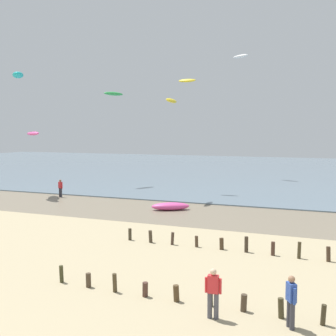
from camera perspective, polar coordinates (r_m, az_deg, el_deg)
name	(u,v)px	position (r m, az deg, el deg)	size (l,w,h in m)	color
wet_sand_strip	(185,213)	(32.05, 2.37, -6.23)	(120.00, 8.78, 0.01)	#7A6D59
sea	(264,170)	(70.12, 13.06, -0.23)	(160.00, 70.00, 0.10)	slate
groyne_mid	(260,305)	(15.23, 12.50, -17.95)	(16.62, 0.32, 0.75)	#3D3C24
person_by_waterline	(291,300)	(14.30, 16.54, -17.00)	(0.37, 0.50, 1.71)	#383842
person_left_flank	(213,292)	(14.48, 6.21, -16.53)	(0.57, 0.25, 1.71)	#4C4C56
person_right_flank	(60,188)	(40.97, -14.56, -2.64)	(0.56, 0.30, 1.71)	#383842
grounded_kite	(170,206)	(33.28, 0.34, -5.28)	(3.05, 1.10, 0.61)	#E54C99
kite_aloft_0	(18,75)	(44.82, -19.91, 11.91)	(3.20, 1.02, 0.51)	#19B2B7
kite_aloft_1	(113,94)	(48.72, -7.50, 10.08)	(2.63, 0.84, 0.42)	green
kite_aloft_3	(33,133)	(40.98, -18.05, 4.53)	(2.22, 0.71, 0.35)	#E54C99
kite_aloft_4	(187,81)	(43.22, 2.64, 11.90)	(1.84, 0.59, 0.29)	yellow
kite_aloft_7	(240,56)	(58.08, 9.92, 14.88)	(2.52, 0.81, 0.40)	white
kite_aloft_8	(171,101)	(37.80, 0.47, 9.23)	(2.06, 0.66, 0.33)	yellow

